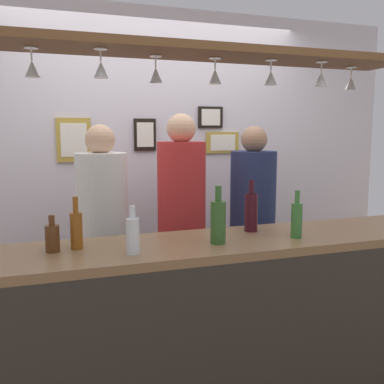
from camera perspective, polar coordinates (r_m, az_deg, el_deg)
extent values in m
plane|color=olive|center=(3.04, 0.66, -23.99)|extent=(8.00, 8.00, 0.00)
cube|color=silver|center=(3.65, -5.05, 3.08)|extent=(4.40, 0.06, 2.60)
cube|color=brown|center=(2.33, 3.57, -6.85)|extent=(2.70, 0.55, 0.04)
cube|color=#2D2823|center=(2.31, 6.02, -20.96)|extent=(2.65, 0.04, 0.99)
cube|color=brown|center=(2.33, 3.31, 17.83)|extent=(2.20, 0.36, 0.04)
cylinder|color=silver|center=(2.19, -20.43, 17.35)|extent=(0.06, 0.06, 0.00)
cylinder|color=silver|center=(2.19, -20.39, 16.64)|extent=(0.01, 0.01, 0.06)
cone|color=silver|center=(2.18, -20.30, 14.95)|extent=(0.07, 0.07, 0.08)
cylinder|color=silver|center=(2.14, -11.97, 17.94)|extent=(0.06, 0.06, 0.00)
cylinder|color=silver|center=(2.13, -11.94, 17.21)|extent=(0.01, 0.01, 0.06)
cone|color=silver|center=(2.12, -11.89, 15.48)|extent=(0.07, 0.07, 0.08)
cylinder|color=silver|center=(2.29, -4.82, 17.39)|extent=(0.06, 0.06, 0.00)
cylinder|color=silver|center=(2.29, -4.81, 16.71)|extent=(0.01, 0.01, 0.06)
cone|color=silver|center=(2.28, -4.79, 15.09)|extent=(0.07, 0.07, 0.08)
cylinder|color=silver|center=(2.35, 2.97, 17.16)|extent=(0.06, 0.06, 0.00)
cylinder|color=silver|center=(2.35, 2.96, 16.50)|extent=(0.01, 0.01, 0.06)
cone|color=silver|center=(2.34, 2.95, 14.93)|extent=(0.07, 0.07, 0.08)
cylinder|color=silver|center=(2.44, 10.39, 16.70)|extent=(0.06, 0.06, 0.00)
cylinder|color=silver|center=(2.44, 10.37, 16.06)|extent=(0.01, 0.01, 0.06)
cone|color=silver|center=(2.43, 10.33, 14.54)|extent=(0.07, 0.07, 0.08)
cylinder|color=silver|center=(2.57, 16.70, 16.07)|extent=(0.06, 0.06, 0.00)
cylinder|color=silver|center=(2.56, 16.68, 15.46)|extent=(0.01, 0.01, 0.06)
cone|color=silver|center=(2.56, 16.62, 14.02)|extent=(0.07, 0.07, 0.08)
cylinder|color=silver|center=(2.83, 20.27, 15.13)|extent=(0.06, 0.06, 0.00)
cylinder|color=silver|center=(2.83, 20.24, 14.58)|extent=(0.01, 0.01, 0.06)
cone|color=silver|center=(2.82, 20.18, 13.27)|extent=(0.07, 0.07, 0.08)
cube|color=#2D334C|center=(3.15, -11.37, -14.94)|extent=(0.17, 0.18, 0.79)
cylinder|color=white|center=(2.94, -11.77, -1.61)|extent=(0.34, 0.34, 0.68)
sphere|color=tan|center=(2.90, -12.01, 6.80)|extent=(0.19, 0.19, 0.19)
cube|color=#2D334C|center=(3.25, -1.34, -13.68)|extent=(0.17, 0.18, 0.82)
cylinder|color=red|center=(3.05, -1.39, -0.11)|extent=(0.34, 0.34, 0.72)
sphere|color=tan|center=(3.02, -1.42, 8.39)|extent=(0.20, 0.20, 0.20)
cube|color=#2D334C|center=(3.45, 7.79, -12.77)|extent=(0.17, 0.18, 0.78)
cylinder|color=navy|center=(3.26, 8.03, -0.65)|extent=(0.34, 0.34, 0.68)
sphere|color=#9E7556|center=(3.23, 8.18, 6.89)|extent=(0.19, 0.19, 0.19)
cylinder|color=#512D14|center=(2.19, -17.91, -5.85)|extent=(0.07, 0.07, 0.13)
cylinder|color=#512D14|center=(2.17, -18.01, -3.54)|extent=(0.03, 0.03, 0.05)
cylinder|color=#2D5623|center=(2.23, 3.45, -4.03)|extent=(0.08, 0.08, 0.22)
cylinder|color=#2D5623|center=(2.20, 3.48, -0.21)|extent=(0.03, 0.03, 0.08)
cylinder|color=#380F19|center=(2.52, 7.79, -2.69)|extent=(0.08, 0.08, 0.22)
cylinder|color=#380F19|center=(2.49, 7.85, 0.70)|extent=(0.03, 0.03, 0.08)
cylinder|color=silver|center=(2.06, -7.80, -5.80)|extent=(0.06, 0.06, 0.17)
cylinder|color=silver|center=(2.04, -7.86, -2.65)|extent=(0.03, 0.03, 0.06)
cylinder|color=brown|center=(2.20, -14.98, -4.96)|extent=(0.06, 0.06, 0.18)
cylinder|color=brown|center=(2.18, -15.10, -1.63)|extent=(0.03, 0.03, 0.08)
cylinder|color=#336B2D|center=(2.41, 13.61, -3.68)|extent=(0.06, 0.06, 0.19)
cylinder|color=#336B2D|center=(2.39, 13.71, -0.62)|extent=(0.03, 0.03, 0.07)
cube|color=#B29338|center=(3.78, 4.03, 6.52)|extent=(0.30, 0.02, 0.18)
cube|color=white|center=(3.77, 4.10, 6.51)|extent=(0.23, 0.01, 0.14)
cube|color=black|center=(3.74, 2.44, 9.80)|extent=(0.22, 0.02, 0.18)
cube|color=white|center=(3.73, 2.51, 9.81)|extent=(0.17, 0.01, 0.14)
cube|color=black|center=(3.58, -6.22, 7.51)|extent=(0.18, 0.02, 0.26)
cube|color=white|center=(3.56, -6.18, 7.51)|extent=(0.14, 0.01, 0.20)
cube|color=#B29338|center=(3.50, -15.30, 6.62)|extent=(0.26, 0.02, 0.34)
cube|color=white|center=(3.49, -15.29, 6.62)|extent=(0.20, 0.01, 0.26)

